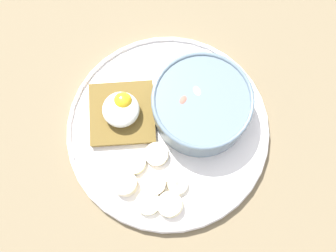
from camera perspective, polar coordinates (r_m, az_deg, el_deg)
ground_plane at (r=69.27cm, az=-0.00°, el=-0.88°), size 120.00×120.00×2.00cm
plate at (r=67.53cm, az=-0.00°, el=-0.50°), size 29.25×29.25×1.60cm
oatmeal_bowl at (r=65.55cm, az=4.11°, el=2.57°), size 14.05×14.05×5.51cm
toast_slice at (r=67.68cm, az=-5.62°, el=1.54°), size 11.79×11.79×1.12cm
poached_egg at (r=65.82cm, az=-5.72°, el=2.20°), size 5.27×5.23×3.53cm
banana_slice_front at (r=65.16cm, az=-2.06°, el=-6.97°), size 4.71×4.71×1.30cm
banana_slice_left at (r=65.89cm, az=-1.39°, el=-3.47°), size 4.77×4.75×1.39cm
banana_slice_back at (r=65.19cm, az=-5.23°, el=-7.03°), size 4.91×4.89×1.87cm
banana_slice_right at (r=65.89cm, az=-4.13°, el=-4.49°), size 3.85×3.79×1.22cm
banana_slice_inner at (r=65.10cm, az=1.13°, el=-7.09°), size 4.10×4.08×1.53cm
banana_slice_outer at (r=64.91cm, az=-2.42°, el=-9.34°), size 4.78×4.78×1.15cm
banana_slice_upper at (r=64.62cm, az=0.24°, el=-9.55°), size 4.25×4.12×1.85cm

